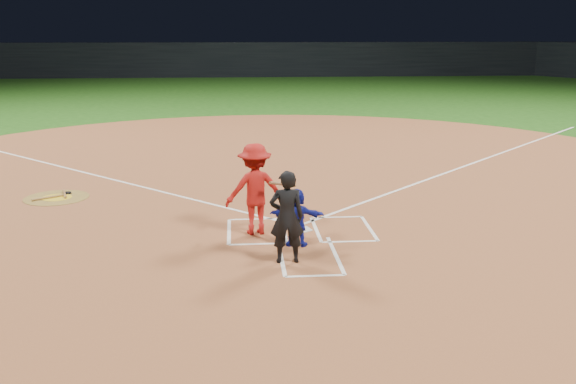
{
  "coord_description": "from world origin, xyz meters",
  "views": [
    {
      "loc": [
        -1.41,
        -13.72,
        4.4
      ],
      "look_at": [
        -0.3,
        -0.4,
        1.0
      ],
      "focal_mm": 40.0,
      "sensor_mm": 36.0,
      "label": 1
    }
  ],
  "objects": [
    {
      "name": "batter_at_plate",
      "position": [
        -1.0,
        -0.14,
        1.02
      ],
      "size": [
        1.63,
        0.99,
        2.01
      ],
      "color": "#AD1613",
      "rests_on": "home_plate_dirt"
    },
    {
      "name": "on_deck_bat_a",
      "position": [
        -6.07,
        3.6,
        0.05
      ],
      "size": [
        0.31,
        0.82,
        0.06
      ],
      "primitive_type": "cylinder",
      "rotation": [
        1.57,
        0.0,
        0.3
      ],
      "color": "brown",
      "rests_on": "on_deck_circle"
    },
    {
      "name": "chalk_markings",
      "position": [
        0.0,
        5.29,
        0.01
      ],
      "size": [
        28.35,
        17.32,
        0.01
      ],
      "color": "white",
      "rests_on": "home_plate_dirt"
    },
    {
      "name": "on_deck_bat_b",
      "position": [
        -6.42,
        3.25,
        0.05
      ],
      "size": [
        0.73,
        0.53,
        0.06
      ],
      "primitive_type": "cylinder",
      "rotation": [
        1.57,
        0.0,
        -0.96
      ],
      "color": "olive",
      "rests_on": "on_deck_circle"
    },
    {
      "name": "on_deck_circle",
      "position": [
        -6.22,
        3.35,
        0.02
      ],
      "size": [
        1.7,
        1.7,
        0.01
      ],
      "primitive_type": "cylinder",
      "color": "brown",
      "rests_on": "home_plate_dirt"
    },
    {
      "name": "on_deck_logo",
      "position": [
        -6.22,
        3.35,
        0.02
      ],
      "size": [
        0.8,
        0.8,
        0.0
      ],
      "primitive_type": "cylinder",
      "color": "gold",
      "rests_on": "on_deck_circle"
    },
    {
      "name": "catcher",
      "position": [
        -0.18,
        -1.07,
        0.63
      ],
      "size": [
        1.19,
        0.56,
        1.23
      ],
      "primitive_type": "imported",
      "rotation": [
        0.0,
        0.0,
        2.96
      ],
      "color": "#121A95",
      "rests_on": "home_plate_dirt"
    },
    {
      "name": "stadium_wall_far",
      "position": [
        0.0,
        48.0,
        1.6
      ],
      "size": [
        80.0,
        1.2,
        3.2
      ],
      "primitive_type": "cube",
      "color": "black",
      "rests_on": "ground"
    },
    {
      "name": "home_plate",
      "position": [
        0.0,
        0.0,
        0.02
      ],
      "size": [
        0.6,
        0.6,
        0.02
      ],
      "primitive_type": "cylinder",
      "rotation": [
        0.0,
        0.0,
        3.14
      ],
      "color": "silver",
      "rests_on": "home_plate_dirt"
    },
    {
      "name": "umpire",
      "position": [
        -0.46,
        -2.01,
        0.92
      ],
      "size": [
        0.67,
        0.45,
        1.82
      ],
      "primitive_type": "imported",
      "rotation": [
        0.0,
        0.0,
        3.17
      ],
      "color": "black",
      "rests_on": "home_plate_dirt"
    },
    {
      "name": "home_plate_dirt",
      "position": [
        0.0,
        6.0,
        0.01
      ],
      "size": [
        28.0,
        28.0,
        0.01
      ],
      "primitive_type": "cylinder",
      "color": "brown",
      "rests_on": "ground"
    },
    {
      "name": "ground",
      "position": [
        0.0,
        0.0,
        0.0
      ],
      "size": [
        120.0,
        120.0,
        0.0
      ],
      "primitive_type": "plane",
      "color": "#1B4912",
      "rests_on": "ground"
    },
    {
      "name": "bat_weight_donut",
      "position": [
        -6.02,
        3.75,
        0.05
      ],
      "size": [
        0.19,
        0.19,
        0.05
      ],
      "primitive_type": "torus",
      "color": "black",
      "rests_on": "on_deck_circle"
    }
  ]
}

